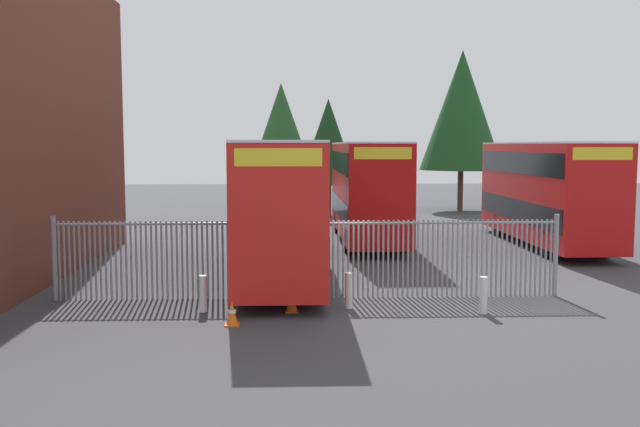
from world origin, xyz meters
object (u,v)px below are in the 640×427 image
at_px(double_decker_bus_behind_fence_right, 545,189).
at_px(bollard_near_right, 483,295).
at_px(double_decker_bus_near_gate, 282,204).
at_px(traffic_cone_by_gate, 292,301).
at_px(traffic_cone_mid_forecourt, 232,314).
at_px(double_decker_bus_behind_fence_left, 367,187).
at_px(bollard_center_front, 349,291).
at_px(bollard_near_left, 203,294).

relative_size(double_decker_bus_behind_fence_right, bollard_near_right, 11.38).
relative_size(double_decker_bus_near_gate, traffic_cone_by_gate, 18.32).
bearing_deg(traffic_cone_mid_forecourt, traffic_cone_by_gate, 42.85).
bearing_deg(double_decker_bus_behind_fence_left, traffic_cone_by_gate, -104.21).
bearing_deg(traffic_cone_mid_forecourt, bollard_center_front, 29.68).
bearing_deg(bollard_near_left, double_decker_bus_behind_fence_right, 41.25).
xyz_separation_m(double_decker_bus_behind_fence_left, traffic_cone_by_gate, (-3.33, -13.15, -2.13)).
bearing_deg(traffic_cone_mid_forecourt, double_decker_bus_near_gate, 79.44).
height_order(bollard_near_left, bollard_near_right, same).
height_order(traffic_cone_by_gate, traffic_cone_mid_forecourt, same).
height_order(bollard_near_right, traffic_cone_mid_forecourt, bollard_near_right).
bearing_deg(double_decker_bus_behind_fence_right, bollard_center_front, -129.62).
relative_size(double_decker_bus_behind_fence_left, bollard_center_front, 11.38).
bearing_deg(bollard_near_right, bollard_near_left, 176.39).
xyz_separation_m(double_decker_bus_near_gate, bollard_center_front, (1.81, -4.28, -1.95)).
bearing_deg(double_decker_bus_near_gate, double_decker_bus_behind_fence_left, 66.85).
height_order(double_decker_bus_near_gate, bollard_near_left, double_decker_bus_near_gate).
xyz_separation_m(traffic_cone_by_gate, traffic_cone_mid_forecourt, (-1.42, -1.32, 0.00)).
bearing_deg(double_decker_bus_behind_fence_right, traffic_cone_mid_forecourt, -133.45).
bearing_deg(double_decker_bus_behind_fence_left, double_decker_bus_behind_fence_right, -11.82).
bearing_deg(double_decker_bus_behind_fence_right, bollard_near_right, -116.34).
bearing_deg(bollard_center_front, traffic_cone_mid_forecourt, -150.32).
xyz_separation_m(bollard_center_front, traffic_cone_by_gate, (-1.50, -0.34, -0.19)).
bearing_deg(bollard_center_front, double_decker_bus_near_gate, 112.91).
relative_size(bollard_center_front, traffic_cone_by_gate, 1.61).
bearing_deg(double_decker_bus_behind_fence_left, bollard_near_left, -113.30).
bearing_deg(traffic_cone_by_gate, double_decker_bus_behind_fence_right, 47.00).
height_order(bollard_center_front, bollard_near_right, same).
bearing_deg(traffic_cone_by_gate, traffic_cone_mid_forecourt, -137.15).
bearing_deg(double_decker_bus_behind_fence_right, double_decker_bus_behind_fence_left, 168.18).
relative_size(double_decker_bus_behind_fence_right, bollard_near_left, 11.38).
relative_size(double_decker_bus_behind_fence_left, bollard_near_right, 11.38).
xyz_separation_m(double_decker_bus_behind_fence_left, traffic_cone_mid_forecourt, (-4.75, -14.47, -2.13)).
relative_size(double_decker_bus_behind_fence_right, bollard_center_front, 11.38).
xyz_separation_m(double_decker_bus_behind_fence_left, double_decker_bus_behind_fence_right, (7.47, -1.56, 0.00)).
relative_size(bollard_near_left, bollard_center_front, 1.00).
relative_size(double_decker_bus_behind_fence_left, traffic_cone_mid_forecourt, 18.32).
bearing_deg(bollard_center_front, traffic_cone_by_gate, -167.05).
bearing_deg(double_decker_bus_behind_fence_right, double_decker_bus_near_gate, -147.96).
distance_m(double_decker_bus_behind_fence_left, bollard_near_right, 13.73).
xyz_separation_m(bollard_near_right, traffic_cone_mid_forecourt, (-6.32, -0.97, -0.19)).
bearing_deg(double_decker_bus_near_gate, double_decker_bus_behind_fence_right, 32.04).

